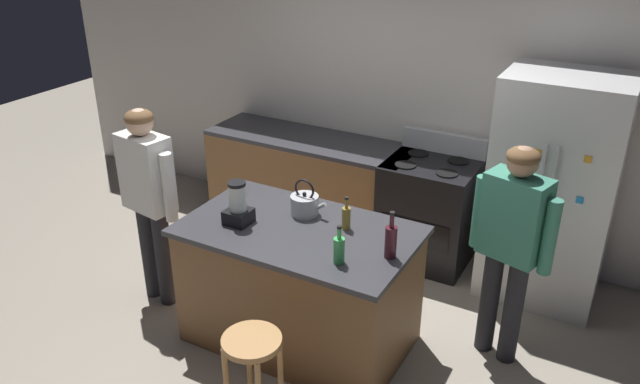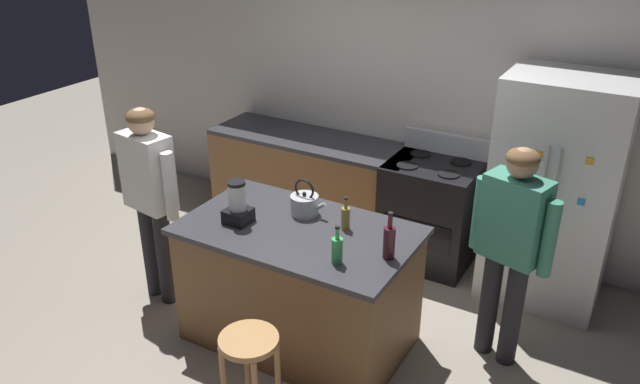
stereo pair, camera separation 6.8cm
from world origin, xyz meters
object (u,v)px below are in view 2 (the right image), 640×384
at_px(refrigerator, 554,192).
at_px(stove_range, 430,212).
at_px(bar_stool, 250,356).
at_px(bottle_wine, 389,241).
at_px(kitchen_island, 299,285).
at_px(tea_kettle, 305,204).
at_px(bottle_vinegar, 346,217).
at_px(bottle_soda, 337,249).
at_px(blender_appliance, 238,205).
at_px(person_by_island_left, 150,189).
at_px(person_by_sink_right, 511,238).

bearing_deg(refrigerator, stove_range, 178.56).
relative_size(bar_stool, bottle_wine, 2.01).
bearing_deg(kitchen_island, bottle_wine, -3.10).
xyz_separation_m(refrigerator, tea_kettle, (-1.46, -1.29, 0.09)).
bearing_deg(bottle_vinegar, bottle_soda, -68.91).
distance_m(bar_stool, bottle_soda, 0.82).
distance_m(refrigerator, blender_appliance, 2.43).
relative_size(blender_appliance, bottle_wine, 0.98).
relative_size(bottle_soda, tea_kettle, 0.93).
relative_size(bottle_soda, bottle_wine, 0.81).
relative_size(person_by_island_left, person_by_sink_right, 1.01).
bearing_deg(bottle_soda, blender_appliance, 171.82).
distance_m(bottle_soda, bottle_wine, 0.33).
relative_size(stove_range, person_by_island_left, 0.69).
xyz_separation_m(person_by_sink_right, bottle_soda, (-0.86, -0.79, 0.06)).
relative_size(bottle_wine, bottle_vinegar, 1.34).
distance_m(person_by_sink_right, blender_appliance, 1.83).
bearing_deg(stove_range, bar_stool, -95.86).
distance_m(stove_range, bottle_vinegar, 1.47).
bearing_deg(bottle_soda, bottle_vinegar, 111.09).
bearing_deg(kitchen_island, bottle_soda, -29.78).
bearing_deg(bottle_wine, blender_appliance, -175.14).
xyz_separation_m(bar_stool, tea_kettle, (-0.24, 1.03, 0.51)).
bearing_deg(refrigerator, bottle_soda, -118.50).
bearing_deg(bar_stool, bottle_wine, 56.34).
bearing_deg(bar_stool, person_by_sink_right, 50.20).
height_order(bottle_wine, tea_kettle, bottle_wine).
xyz_separation_m(refrigerator, blender_appliance, (-1.79, -1.63, 0.14)).
relative_size(refrigerator, blender_appliance, 5.89).
relative_size(kitchen_island, bottle_wine, 5.06).
distance_m(blender_appliance, bottle_soda, 0.85).
relative_size(person_by_sink_right, bar_stool, 2.50).
xyz_separation_m(kitchen_island, bottle_soda, (0.44, -0.25, 0.55)).
bearing_deg(tea_kettle, bar_stool, -77.04).
height_order(blender_appliance, tea_kettle, blender_appliance).
bearing_deg(bottle_wine, bottle_vinegar, 154.32).
xyz_separation_m(stove_range, blender_appliance, (-0.81, -1.65, 0.58)).
xyz_separation_m(bar_stool, bottle_soda, (0.27, 0.57, 0.52)).
bearing_deg(tea_kettle, bottle_vinegar, -8.07).
xyz_separation_m(person_by_island_left, bottle_soda, (1.70, -0.15, 0.05)).
bearing_deg(stove_range, person_by_sink_right, -47.70).
xyz_separation_m(kitchen_island, refrigerator, (1.39, 1.50, 0.45)).
relative_size(stove_range, bottle_soda, 4.32).
relative_size(bottle_soda, bottle_vinegar, 1.08).
bearing_deg(bottle_vinegar, person_by_sink_right, 20.49).
xyz_separation_m(refrigerator, bottle_wine, (-0.70, -1.54, 0.13)).
relative_size(person_by_island_left, bottle_vinegar, 6.81).
bearing_deg(stove_range, kitchen_island, -104.91).
xyz_separation_m(bottle_vinegar, tea_kettle, (-0.35, 0.05, -0.01)).
bearing_deg(person_by_island_left, bar_stool, -26.94).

